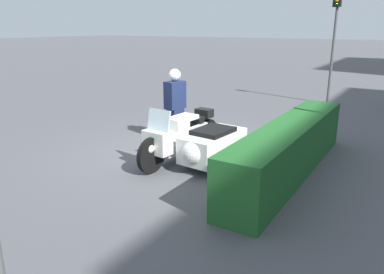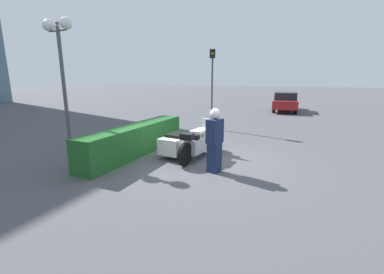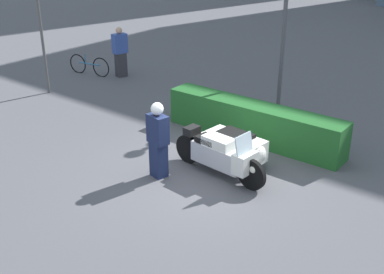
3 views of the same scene
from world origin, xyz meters
name	(u,v)px [view 1 (image 1 of 3)]	position (x,y,z in m)	size (l,w,h in m)	color
ground_plane	(183,152)	(0.00, 0.00, 0.00)	(160.00, 160.00, 0.00)	#4C4C51
police_motorcycle	(197,141)	(0.48, 0.64, 0.47)	(2.49, 1.45, 1.17)	black
officer_rider	(175,104)	(-0.58, -0.59, 0.90)	(0.51, 0.37, 1.71)	#192347
hedge_bush_curbside	(290,149)	(0.02, 2.34, 0.48)	(4.83, 0.75, 0.96)	#1E5623
traffic_light_far	(334,34)	(-7.18, 1.45, 2.38)	(0.23, 0.27, 3.65)	#4C4C4C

